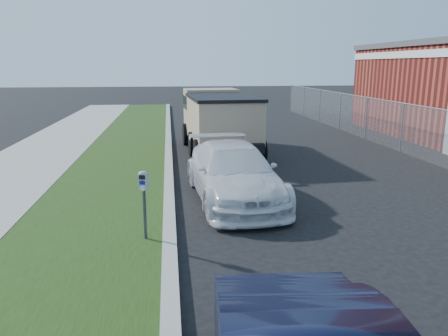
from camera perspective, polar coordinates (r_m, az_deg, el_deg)
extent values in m
plane|color=black|center=(9.04, 9.73, -7.38)|extent=(120.00, 120.00, 0.00)
cube|color=gray|center=(10.54, -7.19, -3.85)|extent=(0.25, 50.00, 0.15)
cube|color=#16350E|center=(10.67, -15.84, -4.10)|extent=(3.00, 50.00, 0.13)
plane|color=slate|center=(17.47, 22.24, 4.87)|extent=(0.00, 30.00, 30.00)
cylinder|color=gray|center=(17.38, 22.50, 7.80)|extent=(0.04, 30.00, 0.04)
cylinder|color=gray|center=(17.47, 22.24, 4.87)|extent=(0.06, 0.06, 1.80)
cylinder|color=gray|center=(20.12, 18.10, 6.18)|extent=(0.06, 0.06, 1.80)
cylinder|color=gray|center=(22.85, 14.92, 7.17)|extent=(0.06, 0.06, 1.80)
cylinder|color=gray|center=(25.65, 12.42, 7.92)|extent=(0.06, 0.06, 1.80)
cylinder|color=gray|center=(28.48, 10.40, 8.52)|extent=(0.06, 0.06, 1.80)
cylinder|color=gray|center=(31.35, 8.75, 9.00)|extent=(0.06, 0.06, 1.80)
cube|color=silver|center=(18.95, 25.49, 13.37)|extent=(0.06, 14.00, 0.30)
cylinder|color=#3F4247|center=(7.90, -10.30, -6.04)|extent=(0.07, 0.07, 0.91)
cube|color=gray|center=(7.72, -10.49, -1.75)|extent=(0.19, 0.15, 0.27)
ellipsoid|color=gray|center=(7.68, -10.53, -0.76)|extent=(0.20, 0.16, 0.10)
cube|color=black|center=(7.64, -10.67, -1.20)|extent=(0.11, 0.04, 0.07)
cube|color=navy|center=(7.67, -10.63, -1.92)|extent=(0.10, 0.03, 0.06)
cylinder|color=silver|center=(7.70, -10.60, -2.65)|extent=(0.10, 0.03, 0.10)
cube|color=#3F4247|center=(7.66, -10.64, -1.73)|extent=(0.04, 0.02, 0.05)
imported|color=silver|center=(10.41, 1.26, -0.60)|extent=(2.18, 4.69, 1.32)
cube|color=black|center=(16.02, -0.64, 4.21)|extent=(2.24, 5.70, 0.31)
cube|color=#957C60|center=(17.89, -1.76, 7.49)|extent=(2.14, 1.69, 1.75)
cube|color=black|center=(17.86, -1.76, 8.61)|extent=(2.17, 1.71, 0.52)
cube|color=#957C60|center=(15.23, -0.20, 6.49)|extent=(2.30, 3.79, 1.40)
cube|color=black|center=(15.17, -0.20, 9.21)|extent=(2.40, 3.88, 0.10)
cube|color=black|center=(18.80, -2.12, 5.36)|extent=(2.10, 0.25, 0.26)
cylinder|color=black|center=(17.80, -4.90, 4.44)|extent=(0.33, 0.89, 0.87)
cylinder|color=black|center=(18.10, 1.47, 4.63)|extent=(0.33, 0.89, 0.87)
cylinder|color=black|center=(15.48, -4.04, 3.13)|extent=(0.33, 0.89, 0.87)
cylinder|color=black|center=(15.83, 3.23, 3.36)|extent=(0.33, 0.89, 0.87)
cylinder|color=black|center=(13.95, -3.30, 2.01)|extent=(0.33, 0.89, 0.87)
cylinder|color=black|center=(14.33, 4.71, 2.29)|extent=(0.33, 0.89, 0.87)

